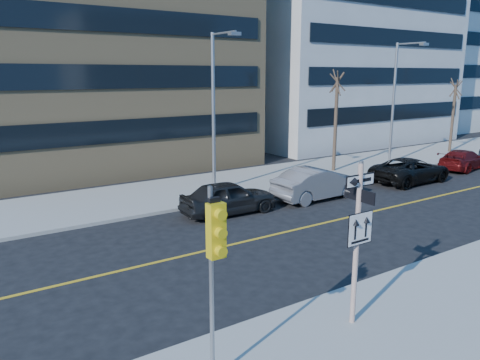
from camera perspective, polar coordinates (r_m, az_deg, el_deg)
ground at (r=14.10m, az=5.84°, el=-13.14°), size 120.00×120.00×0.00m
far_sidewalk at (r=34.54m, az=16.41°, el=2.15°), size 66.00×6.00×0.15m
road_centerline at (r=25.14m, az=21.43°, el=-2.25°), size 40.00×0.14×0.01m
sign_pole at (r=11.50m, az=14.13°, el=-6.46°), size 0.92×0.92×4.06m
traffic_signal at (r=8.77m, az=-3.04°, el=-8.09°), size 0.32×0.45×4.00m
parked_car_a at (r=20.95m, az=-1.39°, el=-2.13°), size 1.92×4.49×1.51m
parked_car_b at (r=23.73m, az=9.42°, el=-0.40°), size 1.76×4.89×1.60m
parked_car_c at (r=28.79m, az=20.08°, el=1.14°), size 2.40×5.18×1.44m
parked_car_d at (r=34.00m, az=25.56°, el=2.25°), size 2.58×4.79×1.32m
streetlight_a at (r=23.86m, az=-2.98°, el=9.43°), size 0.55×2.25×8.00m
streetlight_b at (r=33.24m, az=18.58°, el=9.75°), size 0.55×2.25×8.00m
street_tree_west at (r=29.83m, az=11.78°, el=11.34°), size 1.80×1.80×6.35m
street_tree_east at (r=40.28m, az=24.79°, el=9.94°), size 1.80×1.80×5.75m
building_brick at (r=36.29m, az=-18.05°, el=16.71°), size 18.00×18.00×18.00m
building_grey_mid at (r=46.61m, az=10.34°, el=14.27°), size 20.00×16.00×15.00m
building_grey_far at (r=64.63m, az=22.39°, el=13.52°), size 18.00×18.00×16.00m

